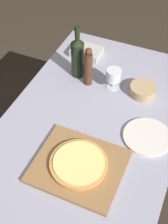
{
  "coord_description": "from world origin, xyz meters",
  "views": [
    {
      "loc": [
        0.38,
        -0.88,
        1.97
      ],
      "look_at": [
        -0.04,
        0.09,
        0.83
      ],
      "focal_mm": 50.0,
      "sensor_mm": 36.0,
      "label": 1
    }
  ],
  "objects": [
    {
      "name": "dining_table",
      "position": [
        0.0,
        0.0,
        0.68
      ],
      "size": [
        0.88,
        1.61,
        0.77
      ],
      "color": "#9393A8",
      "rests_on": "ground_plane"
    },
    {
      "name": "dinner_plate",
      "position": [
        0.29,
        0.1,
        0.78
      ],
      "size": [
        0.24,
        0.24,
        0.01
      ],
      "color": "silver",
      "rests_on": "dining_table"
    },
    {
      "name": "pizza",
      "position": [
        0.05,
        -0.18,
        0.8
      ],
      "size": [
        0.26,
        0.26,
        0.02
      ],
      "color": "#C68947",
      "rests_on": "cutting_board"
    },
    {
      "name": "food_container",
      "position": [
        -0.25,
        0.6,
        0.79
      ],
      "size": [
        0.18,
        0.14,
        0.04
      ],
      "color": "#BCB7AD",
      "rests_on": "dining_table"
    },
    {
      "name": "wine_bottle",
      "position": [
        -0.22,
        0.4,
        0.9
      ],
      "size": [
        0.07,
        0.07,
        0.32
      ],
      "color": "black",
      "rests_on": "dining_table"
    },
    {
      "name": "ground_plane",
      "position": [
        0.0,
        0.0,
        0.0
      ],
      "size": [
        12.0,
        12.0,
        0.0
      ],
      "primitive_type": "plane",
      "color": "#382D23"
    },
    {
      "name": "wine_glass",
      "position": [
        0.01,
        0.37,
        0.86
      ],
      "size": [
        0.08,
        0.08,
        0.12
      ],
      "color": "silver",
      "rests_on": "dining_table"
    },
    {
      "name": "small_bowl",
      "position": [
        0.18,
        0.39,
        0.8
      ],
      "size": [
        0.14,
        0.14,
        0.05
      ],
      "color": "tan",
      "rests_on": "dining_table"
    },
    {
      "name": "cutting_board",
      "position": [
        0.05,
        -0.18,
        0.78
      ],
      "size": [
        0.39,
        0.34,
        0.02
      ],
      "color": "olive",
      "rests_on": "dining_table"
    },
    {
      "name": "pepper_mill",
      "position": [
        -0.13,
        0.35,
        0.89
      ],
      "size": [
        0.05,
        0.05,
        0.24
      ],
      "color": "#4C2819",
      "rests_on": "dining_table"
    }
  ]
}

